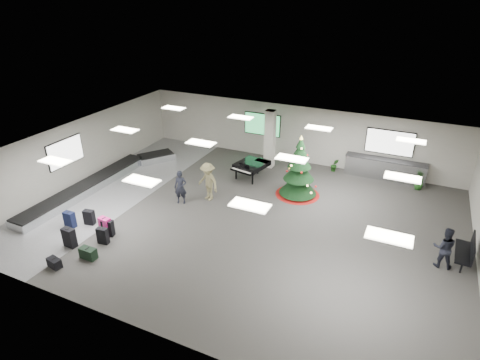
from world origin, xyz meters
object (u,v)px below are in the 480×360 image
at_px(christmas_tree, 299,175).
at_px(grand_piano, 251,165).
at_px(service_counter, 385,169).
at_px(bench, 467,250).
at_px(traveler_a, 181,187).
at_px(potted_plant_left, 335,165).
at_px(pink_suitcase, 105,226).
at_px(potted_plant_right, 419,182).
at_px(traveler_b, 208,182).
at_px(baggage_carousel, 102,181).
at_px(traveler_bench, 444,248).

height_order(christmas_tree, grand_piano, christmas_tree).
bearing_deg(service_counter, bench, -60.04).
bearing_deg(grand_piano, service_counter, 36.23).
distance_m(service_counter, traveler_a, 10.55).
bearing_deg(potted_plant_left, pink_suitcase, -124.78).
distance_m(christmas_tree, potted_plant_right, 6.10).
bearing_deg(service_counter, christmas_tree, -134.28).
bearing_deg(bench, traveler_b, -179.21).
height_order(service_counter, christmas_tree, christmas_tree).
xyz_separation_m(service_counter, traveler_a, (-8.17, -6.67, 0.25)).
relative_size(potted_plant_left, potted_plant_right, 0.98).
bearing_deg(pink_suitcase, bench, 24.42).
xyz_separation_m(baggage_carousel, bench, (16.42, 0.53, 0.36)).
distance_m(baggage_carousel, traveler_bench, 15.63).
relative_size(pink_suitcase, grand_piano, 0.40).
bearing_deg(traveler_a, baggage_carousel, 163.26).
height_order(traveler_a, potted_plant_right, traveler_a).
bearing_deg(potted_plant_right, grand_piano, -164.09).
relative_size(service_counter, bench, 2.47).
height_order(pink_suitcase, bench, bench).
height_order(baggage_carousel, traveler_bench, traveler_bench).
height_order(grand_piano, potted_plant_left, grand_piano).
bearing_deg(potted_plant_right, baggage_carousel, -157.02).
distance_m(bench, traveler_b, 10.79).
distance_m(baggage_carousel, christmas_tree, 9.85).
height_order(baggage_carousel, bench, bench).
xyz_separation_m(bench, traveler_b, (-10.78, 0.37, 0.34)).
bearing_deg(potted_plant_right, traveler_bench, -80.14).
distance_m(grand_piano, bench, 10.47).
bearing_deg(bench, pink_suitcase, -160.25).
bearing_deg(christmas_tree, potted_plant_left, 74.00).
bearing_deg(bench, baggage_carousel, -175.40).
distance_m(pink_suitcase, bench, 13.68).
bearing_deg(baggage_carousel, grand_piano, 30.79).
distance_m(baggage_carousel, potted_plant_right, 15.80).
bearing_deg(traveler_b, grand_piano, 92.47).
height_order(baggage_carousel, traveler_b, traveler_b).
xyz_separation_m(traveler_b, potted_plant_right, (8.91, 5.27, -0.55)).
relative_size(bench, potted_plant_left, 2.26).
bearing_deg(traveler_bench, traveler_a, -4.95).
height_order(service_counter, traveler_a, traveler_a).
bearing_deg(traveler_b, service_counter, 57.65).
bearing_deg(service_counter, potted_plant_left, -175.84).
xyz_separation_m(baggage_carousel, traveler_b, (5.64, 0.90, 0.71)).
bearing_deg(bench, christmas_tree, 162.81).
relative_size(baggage_carousel, service_counter, 2.40).
height_order(potted_plant_left, potted_plant_right, potted_plant_right).
xyz_separation_m(christmas_tree, traveler_b, (-3.67, -2.21, -0.12)).
xyz_separation_m(service_counter, grand_piano, (-6.34, -2.86, 0.16)).
relative_size(service_counter, pink_suitcase, 5.15).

